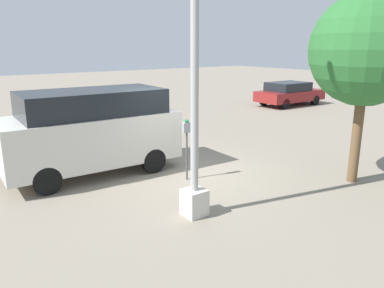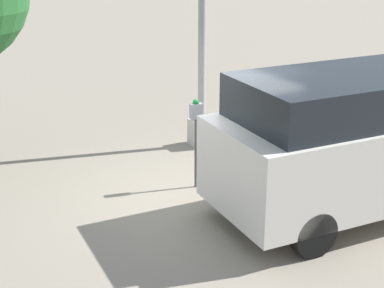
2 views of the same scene
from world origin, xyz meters
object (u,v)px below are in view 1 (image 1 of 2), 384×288
(car_distant, at_px, (289,93))
(street_tree, at_px, (367,50))
(lamp_post, at_px, (195,117))
(parked_van, at_px, (91,130))
(parking_meter_near, at_px, (187,136))

(car_distant, bearing_deg, street_tree, -132.13)
(lamp_post, bearing_deg, parked_van, -80.69)
(lamp_post, height_order, car_distant, lamp_post)
(car_distant, bearing_deg, parked_van, -160.07)
(lamp_post, bearing_deg, street_tree, 169.28)
(parking_meter_near, height_order, lamp_post, lamp_post)
(lamp_post, height_order, parked_van, lamp_post)
(parked_van, relative_size, car_distant, 1.10)
(car_distant, relative_size, street_tree, 0.91)
(parked_van, height_order, car_distant, parked_van)
(parked_van, xyz_separation_m, car_distant, (-13.78, -4.59, -0.50))
(lamp_post, xyz_separation_m, street_tree, (-4.42, 0.84, 1.23))
(parking_meter_near, distance_m, parked_van, 2.60)
(parking_meter_near, height_order, street_tree, street_tree)
(parking_meter_near, distance_m, lamp_post, 2.29)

